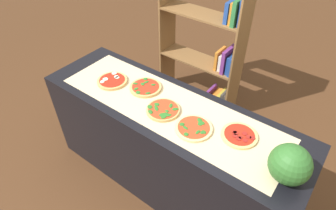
{
  "coord_description": "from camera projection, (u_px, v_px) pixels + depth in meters",
  "views": [
    {
      "loc": [
        0.94,
        -1.25,
        2.25
      ],
      "look_at": [
        0.0,
        0.0,
        0.91
      ],
      "focal_mm": 30.28,
      "sensor_mm": 36.0,
      "label": 1
    }
  ],
  "objects": [
    {
      "name": "pizza_spinach_1",
      "position": [
        146.0,
        87.0,
        2.24
      ],
      "size": [
        0.25,
        0.25,
        0.03
      ],
      "color": "tan",
      "rests_on": "parchment_paper"
    },
    {
      "name": "pizza_pepperoni_4",
      "position": [
        239.0,
        135.0,
        1.85
      ],
      "size": [
        0.24,
        0.24,
        0.02
      ],
      "color": "#DBB26B",
      "rests_on": "parchment_paper"
    },
    {
      "name": "ground_plane",
      "position": [
        168.0,
        178.0,
        2.66
      ],
      "size": [
        12.0,
        12.0,
        0.0
      ],
      "primitive_type": "plane",
      "color": "#4C2D19"
    },
    {
      "name": "pizza_spinach_3",
      "position": [
        194.0,
        128.0,
        1.9
      ],
      "size": [
        0.25,
        0.25,
        0.03
      ],
      "color": "#E5C17F",
      "rests_on": "parchment_paper"
    },
    {
      "name": "pizza_spinach_2",
      "position": [
        163.0,
        110.0,
        2.03
      ],
      "size": [
        0.24,
        0.24,
        0.03
      ],
      "color": "tan",
      "rests_on": "parchment_paper"
    },
    {
      "name": "counter",
      "position": [
        168.0,
        147.0,
        2.37
      ],
      "size": [
        2.11,
        0.65,
        0.89
      ],
      "primitive_type": "cube",
      "color": "black",
      "rests_on": "ground_plane"
    },
    {
      "name": "pizza_mozzarella_0",
      "position": [
        112.0,
        81.0,
        2.31
      ],
      "size": [
        0.24,
        0.24,
        0.03
      ],
      "color": "tan",
      "rests_on": "parchment_paper"
    },
    {
      "name": "watermelon",
      "position": [
        290.0,
        164.0,
        1.54
      ],
      "size": [
        0.23,
        0.23,
        0.23
      ],
      "primitive_type": "sphere",
      "color": "#2D6628",
      "rests_on": "counter"
    },
    {
      "name": "parchment_paper",
      "position": [
        168.0,
        107.0,
        2.08
      ],
      "size": [
        1.77,
        0.51,
        0.0
      ],
      "primitive_type": "cube",
      "color": "beige",
      "rests_on": "counter"
    },
    {
      "name": "bookshelf",
      "position": [
        210.0,
        49.0,
        3.03
      ],
      "size": [
        0.94,
        0.3,
        1.63
      ],
      "color": "brown",
      "rests_on": "ground_plane"
    }
  ]
}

